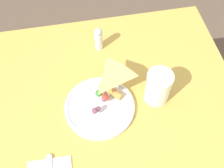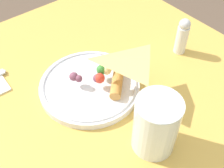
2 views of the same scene
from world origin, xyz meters
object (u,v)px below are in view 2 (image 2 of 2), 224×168
Objects in this scene: plate_pizza at (91,84)px; milk_glass at (156,126)px; salt_shaker at (182,36)px; dining_table at (68,155)px.

plate_pizza is 0.19m from milk_glass.
plate_pizza is 2.33× the size of salt_shaker.
salt_shaker reaches higher than dining_table.
milk_glass is 1.25× the size of salt_shaker.
milk_glass is (0.12, -0.14, 0.17)m from dining_table.
milk_glass is 0.29m from salt_shaker.
salt_shaker reaches higher than plate_pizza.
salt_shaker is at bearing 31.41° from milk_glass.
plate_pizza is (0.11, 0.05, 0.13)m from dining_table.
milk_glass reaches higher than salt_shaker.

